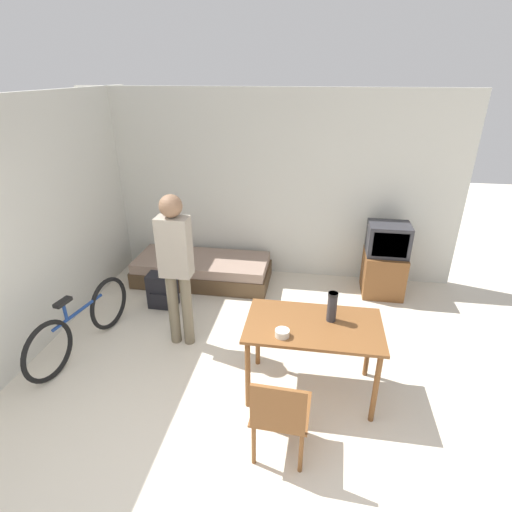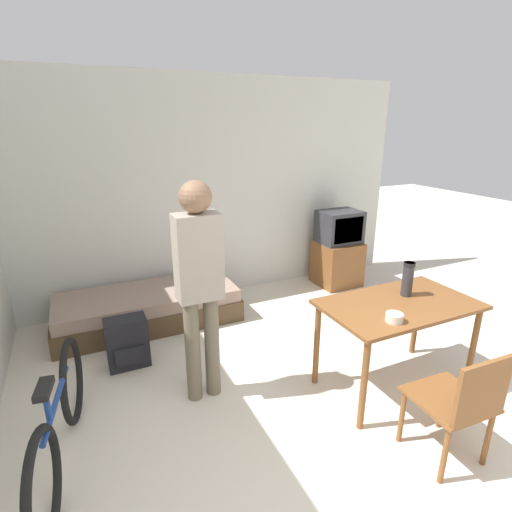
% 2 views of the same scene
% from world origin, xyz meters
% --- Properties ---
extents(ground_plane, '(20.00, 20.00, 0.00)m').
position_xyz_m(ground_plane, '(0.00, 0.00, 0.00)').
color(ground_plane, beige).
extents(wall_back, '(5.48, 0.06, 2.70)m').
position_xyz_m(wall_back, '(0.00, 3.74, 1.35)').
color(wall_back, silver).
rests_on(wall_back, ground_plane).
extents(wall_left, '(0.06, 4.71, 2.70)m').
position_xyz_m(wall_left, '(-2.27, 1.85, 1.35)').
color(wall_left, silver).
rests_on(wall_left, ground_plane).
extents(daybed, '(1.99, 0.82, 0.38)m').
position_xyz_m(daybed, '(-0.88, 3.22, 0.19)').
color(daybed, '#4C3823').
rests_on(daybed, ground_plane).
extents(tv, '(0.55, 0.55, 1.04)m').
position_xyz_m(tv, '(1.72, 3.29, 0.49)').
color(tv, brown).
rests_on(tv, ground_plane).
extents(dining_table, '(1.25, 0.73, 0.78)m').
position_xyz_m(dining_table, '(0.79, 1.20, 0.68)').
color(dining_table, brown).
rests_on(dining_table, ground_plane).
extents(wooden_chair, '(0.47, 0.47, 0.85)m').
position_xyz_m(wooden_chair, '(0.56, 0.39, 0.48)').
color(wooden_chair, brown).
rests_on(wooden_chair, ground_plane).
extents(bicycle, '(0.32, 1.59, 0.74)m').
position_xyz_m(bicycle, '(-1.76, 1.45, 0.33)').
color(bicycle, black).
rests_on(bicycle, ground_plane).
extents(person_standing, '(0.34, 0.24, 1.78)m').
position_xyz_m(person_standing, '(-0.71, 1.75, 1.05)').
color(person_standing, '#6B604C').
rests_on(person_standing, ground_plane).
extents(thermos_flask, '(0.09, 0.09, 0.29)m').
position_xyz_m(thermos_flask, '(0.94, 1.29, 0.94)').
color(thermos_flask, '#2D2D33').
rests_on(thermos_flask, dining_table).
extents(mate_bowl, '(0.13, 0.13, 0.06)m').
position_xyz_m(mate_bowl, '(0.51, 0.98, 0.81)').
color(mate_bowl, beige).
rests_on(mate_bowl, dining_table).
extents(backpack, '(0.37, 0.26, 0.47)m').
position_xyz_m(backpack, '(-1.21, 2.46, 0.23)').
color(backpack, black).
rests_on(backpack, ground_plane).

